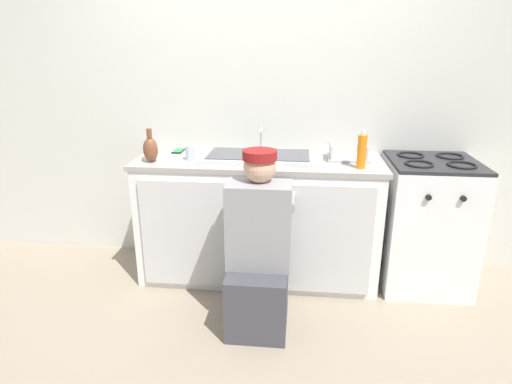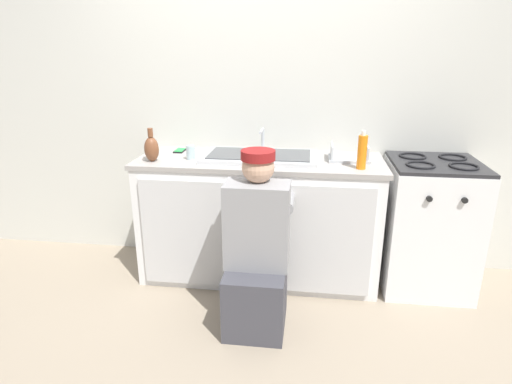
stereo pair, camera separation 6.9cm
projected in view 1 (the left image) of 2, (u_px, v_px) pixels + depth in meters
The scene contains 12 objects.
ground_plane at pixel (255, 293), 3.04m from camera, with size 12.00×12.00×0.00m, color gray.
back_wall at pixel (264, 104), 3.25m from camera, with size 6.00×0.10×2.50m, color silver.
counter_cabinet at pixel (259, 220), 3.17m from camera, with size 1.70×0.62×0.88m.
countertop at pixel (259, 161), 3.04m from camera, with size 1.74×0.62×0.03m, color #9E9993.
sink_double_basin at pixel (259, 156), 3.03m from camera, with size 0.80×0.44×0.19m.
stove_range at pixel (426, 223), 3.05m from camera, with size 0.60×0.62×0.94m.
plumber_person at pixel (258, 257), 2.57m from camera, with size 0.42×0.61×1.10m.
water_glass at pixel (190, 153), 2.99m from camera, with size 0.06×0.06×0.10m.
soap_bottle_orange at pixel (362, 151), 2.76m from camera, with size 0.06×0.06×0.25m.
cell_phone at pixel (178, 151), 3.23m from camera, with size 0.07×0.14×0.01m.
vase_decorative at pixel (150, 149), 2.92m from camera, with size 0.10×0.10×0.23m.
dish_rack_tray at pixel (348, 156), 3.00m from camera, with size 0.28×0.22×0.11m.
Camera 1 is at (0.29, -2.63, 1.66)m, focal length 30.00 mm.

